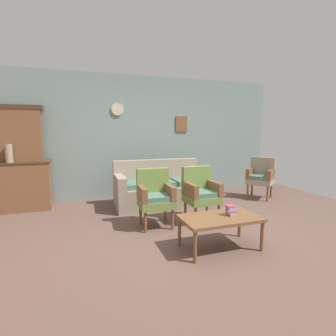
{
  "coord_description": "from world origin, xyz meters",
  "views": [
    {
      "loc": [
        -1.46,
        -3.25,
        1.51
      ],
      "look_at": [
        0.02,
        1.03,
        0.85
      ],
      "focal_mm": 28.02,
      "sensor_mm": 36.0,
      "label": 1
    }
  ],
  "objects": [
    {
      "name": "ground_plane",
      "position": [
        0.0,
        0.0,
        0.0
      ],
      "size": [
        7.68,
        7.68,
        0.0
      ],
      "primitive_type": "plane",
      "color": "brown"
    },
    {
      "name": "wall_back_with_decor",
      "position": [
        0.0,
        2.63,
        1.35
      ],
      "size": [
        6.4,
        0.09,
        2.7
      ],
      "color": "gray",
      "rests_on": "ground"
    },
    {
      "name": "side_cabinet",
      "position": [
        -2.53,
        2.25,
        0.47
      ],
      "size": [
        1.16,
        0.55,
        0.93
      ],
      "color": "brown",
      "rests_on": "ground"
    },
    {
      "name": "cabinet_upper_hutch",
      "position": [
        -2.53,
        2.33,
        1.45
      ],
      "size": [
        0.99,
        0.38,
        1.03
      ],
      "color": "brown",
      "rests_on": "side_cabinet"
    },
    {
      "name": "vase_on_cabinet",
      "position": [
        -2.62,
        2.07,
        1.1
      ],
      "size": [
        0.12,
        0.12,
        0.33
      ],
      "primitive_type": "cylinder",
      "color": "gray",
      "rests_on": "side_cabinet"
    },
    {
      "name": "floral_couch",
      "position": [
        0.07,
        1.67,
        0.33
      ],
      "size": [
        1.79,
        0.83,
        0.9
      ],
      "color": "gray",
      "rests_on": "ground"
    },
    {
      "name": "armchair_row_middle",
      "position": [
        -0.34,
        0.6,
        0.5
      ],
      "size": [
        0.54,
        0.51,
        0.9
      ],
      "color": "olive",
      "rests_on": "ground"
    },
    {
      "name": "armchair_near_cabinet",
      "position": [
        0.44,
        0.59,
        0.5
      ],
      "size": [
        0.53,
        0.51,
        0.9
      ],
      "color": "olive",
      "rests_on": "ground"
    },
    {
      "name": "wingback_chair_by_fireplace",
      "position": [
        2.37,
        1.51,
        0.5
      ],
      "size": [
        0.71,
        0.71,
        0.9
      ],
      "color": "gray",
      "rests_on": "ground"
    },
    {
      "name": "coffee_table",
      "position": [
        0.21,
        -0.45,
        0.38
      ],
      "size": [
        1.0,
        0.56,
        0.42
      ],
      "color": "brown",
      "rests_on": "ground"
    },
    {
      "name": "book_stack_on_table",
      "position": [
        0.38,
        -0.44,
        0.48
      ],
      "size": [
        0.15,
        0.12,
        0.13
      ],
      "color": "#86A373",
      "rests_on": "coffee_table"
    }
  ]
}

